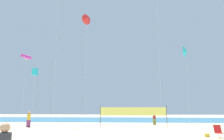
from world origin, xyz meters
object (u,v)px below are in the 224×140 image
Objects in this scene: kite_cyan_box at (35,72)px; kite_red_delta at (87,19)px; beachgoer_mustard_shirt at (29,118)px; kite_cyan_delta at (186,51)px; volleyball_net at (133,112)px; folding_beach_chair at (218,131)px; kite_magenta_diamond at (157,4)px; kite_magenta_tube at (26,57)px; beach_handbag at (207,135)px; beachgoer_maroon_shirt at (154,118)px.

kite_red_delta is (7.77, -0.43, 7.89)m from kite_cyan_box.
kite_red_delta is at bearing -156.84° from beachgoer_mustard_shirt.
volleyball_net is at bearing -151.48° from kite_cyan_delta.
kite_red_delta is (-12.44, 14.56, 14.85)m from folding_beach_chair.
beachgoer_mustard_shirt is 19.14m from folding_beach_chair.
kite_magenta_diamond reaches higher than volleyball_net.
beachgoer_mustard_shirt is 9.44m from kite_magenta_tube.
kite_cyan_delta is (18.83, 4.93, 8.62)m from beachgoer_mustard_shirt.
kite_red_delta reaches higher than volleyball_net.
kite_cyan_box reaches higher than folding_beach_chair.
kite_red_delta is (-13.77, 1.91, 5.74)m from kite_cyan_delta.
kite_cyan_delta is at bearing 80.60° from beach_handbag.
beachgoer_mustard_shirt is 0.11× the size of kite_red_delta.
beachgoer_maroon_shirt is 0.21× the size of kite_cyan_box.
beachgoer_maroon_shirt is 18.48m from kite_cyan_box.
kite_cyan_delta reaches higher than beach_handbag.
kite_magenta_tube is 0.89× the size of kite_cyan_delta.
folding_beach_chair reaches higher than beach_handbag.
kite_magenta_tube is at bearing -86.89° from beachgoer_mustard_shirt.
beachgoer_mustard_shirt is 0.17× the size of kite_cyan_delta.
kite_magenta_diamond is at bearing -0.96° from kite_magenta_tube.
kite_cyan_box is 0.45× the size of kite_magenta_diamond.
kite_cyan_delta reaches higher than beachgoer_maroon_shirt.
kite_cyan_box reaches higher than volleyball_net.
beachgoer_maroon_shirt is at bearing 121.53° from folding_beach_chair.
volleyball_net is 0.95× the size of kite_cyan_box.
folding_beach_chair is 24.24m from kite_red_delta.
kite_magenta_tube is at bearing 149.21° from beach_handbag.
beachgoer_maroon_shirt is at bearing 122.97° from kite_magenta_diamond.
volleyball_net is at bearing 141.94° from folding_beach_chair.
folding_beach_chair is 15.64m from kite_cyan_delta.
volleyball_net is 16.41m from kite_magenta_tube.
volleyball_net is 16.66m from kite_cyan_box.
kite_cyan_delta reaches higher than folding_beach_chair.
volleyball_net is 0.81× the size of kite_magenta_tube.
folding_beach_chair is 0.05× the size of kite_magenta_diamond.
beachgoer_maroon_shirt is at bearing 179.59° from kite_cyan_delta.
kite_red_delta is 10.56m from kite_magenta_diamond.
kite_magenta_diamond is (0.74, -1.14, 15.07)m from beachgoer_maroon_shirt.
kite_cyan_box is (-2.71, 7.27, 6.47)m from beachgoer_mustard_shirt.
volleyball_net is at bearing -41.73° from kite_red_delta.
volleyball_net is 10.06m from beach_handbag.
kite_cyan_delta reaches higher than beachgoer_mustard_shirt.
folding_beach_chair is at bearing -55.92° from volleyball_net.
kite_magenta_tube is at bearing 167.71° from volleyball_net.
beach_handbag is at bearing -58.68° from volleyball_net.
folding_beach_chair is at bearing -78.51° from kite_magenta_diamond.
kite_cyan_delta reaches higher than kite_cyan_box.
beachgoer_mustard_shirt reaches higher than beachgoer_maroon_shirt.
kite_red_delta reaches higher than beach_handbag.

